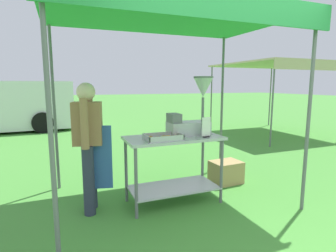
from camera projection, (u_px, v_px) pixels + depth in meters
The scene contains 9 objects.
ground_plane at pixel (120, 138), 8.05m from camera, with size 70.00×70.00×0.00m, color #478E38.
stall_canopy at pixel (171, 21), 3.42m from camera, with size 3.10×2.12×2.47m.
donut_cart at pixel (174, 156), 3.59m from camera, with size 1.27×0.62×0.91m.
donut_tray at pixel (163, 138), 3.35m from camera, with size 0.45×0.29×0.07m.
donut_fryer at pixel (193, 112), 3.67m from camera, with size 0.63×0.28×0.79m.
menu_sign at pixel (206, 129), 3.50m from camera, with size 0.13×0.05×0.26m.
vendor at pixel (89, 141), 3.30m from camera, with size 0.47×0.54×1.61m.
supply_crate at pixel (226, 172), 4.39m from camera, with size 0.50×0.39×0.35m.
neighbour_tent at pixel (274, 66), 8.41m from camera, with size 2.82×3.17×2.24m.
Camera 1 is at (-1.60, -1.86, 1.59)m, focal length 28.87 mm.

